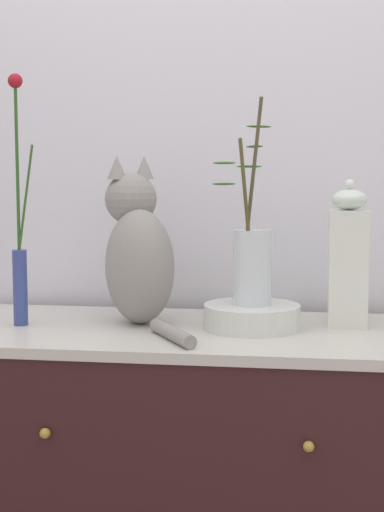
% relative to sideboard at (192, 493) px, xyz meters
% --- Properties ---
extents(wall_back, '(4.40, 0.08, 2.60)m').
position_rel_sideboard_xyz_m(wall_back, '(0.00, 0.34, 0.87)').
color(wall_back, silver).
rests_on(wall_back, ground_plane).
extents(sideboard, '(1.30, 0.56, 0.85)m').
position_rel_sideboard_xyz_m(sideboard, '(0.00, 0.00, 0.00)').
color(sideboard, '#351A1C').
rests_on(sideboard, ground_plane).
extents(cat_sitting, '(0.32, 0.43, 0.43)m').
position_rel_sideboard_xyz_m(cat_sitting, '(-0.15, 0.05, 0.60)').
color(cat_sitting, gray).
rests_on(cat_sitting, sideboard).
extents(vase_slim_green, '(0.06, 0.04, 0.62)m').
position_rel_sideboard_xyz_m(vase_slim_green, '(-0.43, -0.02, 0.62)').
color(vase_slim_green, '#334289').
rests_on(vase_slim_green, sideboard).
extents(bowl_porcelain, '(0.24, 0.24, 0.06)m').
position_rel_sideboard_xyz_m(bowl_porcelain, '(0.15, 0.02, 0.46)').
color(bowl_porcelain, silver).
rests_on(bowl_porcelain, sideboard).
extents(vase_glass_clear, '(0.15, 0.19, 0.51)m').
position_rel_sideboard_xyz_m(vase_glass_clear, '(0.14, 0.02, 0.59)').
color(vase_glass_clear, silver).
rests_on(vase_glass_clear, bowl_porcelain).
extents(jar_lidded_porcelain, '(0.10, 0.10, 0.37)m').
position_rel_sideboard_xyz_m(jar_lidded_porcelain, '(0.38, 0.09, 0.59)').
color(jar_lidded_porcelain, silver).
rests_on(jar_lidded_porcelain, sideboard).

